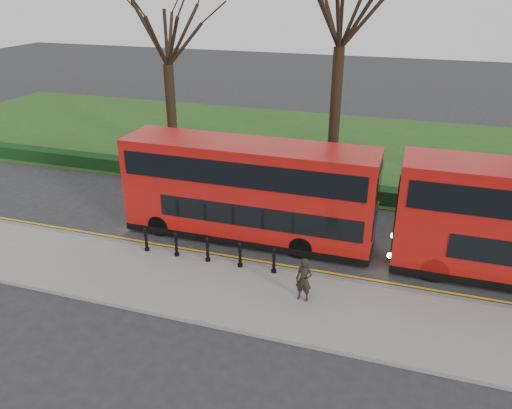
% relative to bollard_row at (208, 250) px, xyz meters
% --- Properties ---
extents(ground, '(120.00, 120.00, 0.00)m').
position_rel_bollard_row_xyz_m(ground, '(0.88, 1.35, -0.65)').
color(ground, '#28282B').
rests_on(ground, ground).
extents(pavement, '(60.00, 4.00, 0.15)m').
position_rel_bollard_row_xyz_m(pavement, '(0.88, -1.65, -0.57)').
color(pavement, gray).
rests_on(pavement, ground).
extents(kerb, '(60.00, 0.25, 0.16)m').
position_rel_bollard_row_xyz_m(kerb, '(0.88, 0.35, -0.57)').
color(kerb, slate).
rests_on(kerb, ground).
extents(grass_verge, '(60.00, 18.00, 0.06)m').
position_rel_bollard_row_xyz_m(grass_verge, '(0.88, 16.35, -0.62)').
color(grass_verge, '#264B19').
rests_on(grass_verge, ground).
extents(hedge, '(60.00, 0.90, 0.80)m').
position_rel_bollard_row_xyz_m(hedge, '(0.88, 8.15, -0.25)').
color(hedge, black).
rests_on(hedge, ground).
extents(yellow_line_outer, '(60.00, 0.10, 0.01)m').
position_rel_bollard_row_xyz_m(yellow_line_outer, '(0.88, 0.65, -0.64)').
color(yellow_line_outer, yellow).
rests_on(yellow_line_outer, ground).
extents(yellow_line_inner, '(60.00, 0.10, 0.01)m').
position_rel_bollard_row_xyz_m(yellow_line_inner, '(0.88, 0.85, -0.64)').
color(yellow_line_inner, yellow).
rests_on(yellow_line_inner, ground).
extents(tree_left, '(6.72, 6.72, 10.49)m').
position_rel_bollard_row_xyz_m(tree_left, '(-7.12, 11.35, 6.97)').
color(tree_left, black).
rests_on(tree_left, ground).
extents(bollard_row, '(5.57, 0.15, 1.00)m').
position_rel_bollard_row_xyz_m(bollard_row, '(0.00, 0.00, 0.00)').
color(bollard_row, black).
rests_on(bollard_row, pavement).
extents(bus_lead, '(10.69, 2.46, 4.25)m').
position_rel_bollard_row_xyz_m(bus_lead, '(0.77, 2.68, 1.49)').
color(bus_lead, '#B0130F').
rests_on(bus_lead, ground).
extents(pedestrian, '(0.61, 0.44, 1.59)m').
position_rel_bollard_row_xyz_m(pedestrian, '(4.17, -1.38, 0.29)').
color(pedestrian, black).
rests_on(pedestrian, pavement).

